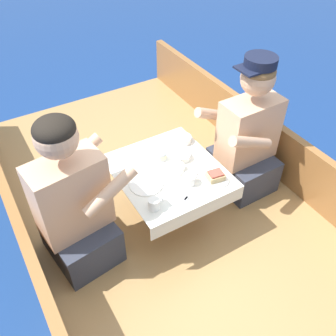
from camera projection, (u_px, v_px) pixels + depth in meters
The scene contains 20 objects.
ground_plane at pixel (168, 239), 2.84m from camera, with size 60.00×60.00×0.00m, color navy.
boat_deck at pixel (168, 226), 2.74m from camera, with size 1.92×3.47×0.32m, color #A87F4C.
gunwale_port at pixel (28, 250), 2.14m from camera, with size 0.06×3.47×0.42m, color #936033.
gunwale_starboard at pixel (272, 146), 2.85m from camera, with size 0.06×3.47×0.42m, color #936033.
cockpit_table at pixel (168, 175), 2.40m from camera, with size 0.65×0.72×0.39m.
person_port at pixel (74, 206), 2.10m from camera, with size 0.56×0.50×1.01m.
person_starboard at pixel (247, 138), 2.58m from camera, with size 0.53×0.44×1.01m.
plate_sandwich at pixel (215, 179), 2.30m from camera, with size 0.17×0.17×0.01m.
plate_bread at pixel (146, 184), 2.26m from camera, with size 0.21×0.21×0.01m.
sandwich at pixel (215, 176), 2.28m from camera, with size 0.11×0.10×0.05m.
bowl_port_near at pixel (183, 139), 2.58m from camera, with size 0.12×0.12×0.04m.
bowl_starboard_near at pixel (175, 168), 2.35m from camera, with size 0.12×0.12×0.04m.
bowl_center_far at pixel (181, 156), 2.44m from camera, with size 0.12×0.12×0.04m.
coffee_cup_port at pixel (189, 179), 2.26m from camera, with size 0.11×0.08×0.06m.
coffee_cup_starboard at pixel (154, 204), 2.10m from camera, with size 0.10×0.07×0.07m.
tin_can at pixel (161, 156), 2.43m from camera, with size 0.07×0.07×0.05m.
utensil_spoon_center at pixel (131, 162), 2.42m from camera, with size 0.08×0.16×0.01m.
utensil_fork_starboard at pixel (181, 204), 2.15m from camera, with size 0.16×0.08×0.00m.
utensil_knife_starboard at pixel (168, 142), 2.58m from camera, with size 0.17×0.04×0.00m.
utensil_knife_port at pixel (118, 165), 2.40m from camera, with size 0.13×0.12×0.00m.
Camera 1 is at (-0.90, -1.52, 2.29)m, focal length 40.00 mm.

